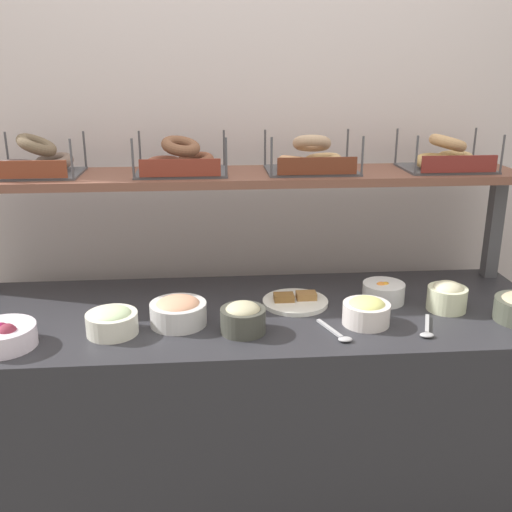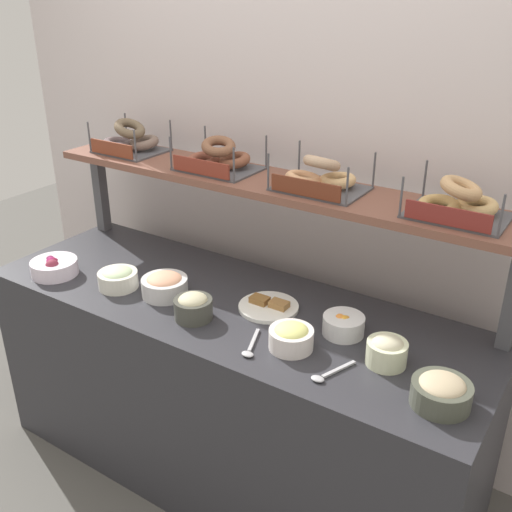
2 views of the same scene
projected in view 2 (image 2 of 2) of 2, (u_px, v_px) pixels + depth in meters
name	position (u px, v px, depth m)	size (l,w,h in m)	color
ground_plane	(232.00, 467.00, 2.66)	(8.00, 8.00, 0.00)	#595651
back_wall	(301.00, 180.00, 2.57)	(3.25, 0.06, 2.40)	silver
deli_counter	(231.00, 391.00, 2.48)	(2.05, 0.70, 0.85)	#2D2D33
shelf_riser_left	(101.00, 191.00, 2.90)	(0.05, 0.05, 0.40)	#4C4C51
upper_shelf	(267.00, 183.00, 2.33)	(2.01, 0.32, 0.03)	brown
bowl_hummus	(441.00, 392.00, 1.73)	(0.18, 0.18, 0.09)	#4D5043
bowl_beet_salad	(54.00, 267.00, 2.51)	(0.20, 0.20, 0.08)	white
bowl_fruit_salad	(343.00, 325.00, 2.09)	(0.15, 0.15, 0.08)	white
bowl_egg_salad	(291.00, 337.00, 2.00)	(0.15, 0.15, 0.09)	white
bowl_tuna_salad	(193.00, 306.00, 2.18)	(0.14, 0.14, 0.10)	#46473E
bowl_scallion_spread	(118.00, 278.00, 2.40)	(0.16, 0.16, 0.09)	white
bowl_lox_spread	(165.00, 285.00, 2.34)	(0.18, 0.18, 0.09)	silver
bowl_potato_salad	(387.00, 350.00, 1.92)	(0.13, 0.13, 0.10)	#E7EDC0
serving_plate_white	(269.00, 306.00, 2.26)	(0.23, 0.23, 0.04)	white
serving_spoon_near_plate	(327.00, 374.00, 1.87)	(0.08, 0.17, 0.01)	#B7B7BC
serving_spoon_by_edge	(250.00, 348.00, 2.01)	(0.08, 0.17, 0.01)	#B7B7BC
bagel_basket_poppy	(130.00, 141.00, 2.68)	(0.29, 0.26, 0.15)	#4C4C51
bagel_basket_cinnamon_raisin	(218.00, 159.00, 2.42)	(0.33, 0.26, 0.14)	#4C4C51
bagel_basket_plain	(320.00, 178.00, 2.19)	(0.33, 0.25, 0.14)	#4C4C51
bagel_basket_sesame	(458.00, 204.00, 1.94)	(0.32, 0.26, 0.14)	#4C4C51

